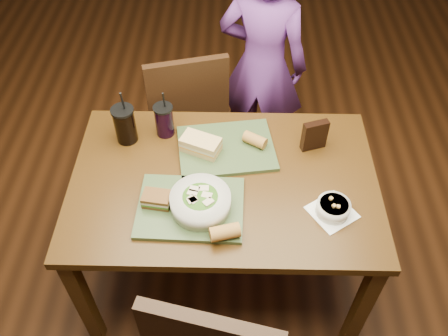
{
  "coord_description": "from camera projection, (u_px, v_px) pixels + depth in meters",
  "views": [
    {
      "loc": [
        0.03,
        -1.3,
        2.27
      ],
      "look_at": [
        0.0,
        0.0,
        0.82
      ],
      "focal_mm": 38.0,
      "sensor_mm": 36.0,
      "label": 1
    }
  ],
  "objects": [
    {
      "name": "chair_far",
      "position": [
        192.0,
        115.0,
        2.6
      ],
      "size": [
        0.5,
        0.51,
        0.95
      ],
      "color": "black",
      "rests_on": "ground"
    },
    {
      "name": "soup_bowl",
      "position": [
        333.0,
        208.0,
        1.86
      ],
      "size": [
        0.22,
        0.22,
        0.07
      ],
      "color": "white",
      "rests_on": "dining_table"
    },
    {
      "name": "ground",
      "position": [
        224.0,
        269.0,
        2.56
      ],
      "size": [
        6.0,
        6.0,
        0.0
      ],
      "primitive_type": "plane",
      "color": "#381C0B",
      "rests_on": "ground"
    },
    {
      "name": "salad_bowl",
      "position": [
        200.0,
        201.0,
        1.85
      ],
      "size": [
        0.24,
        0.24,
        0.08
      ],
      "color": "silver",
      "rests_on": "tray_near"
    },
    {
      "name": "diner",
      "position": [
        262.0,
        65.0,
        2.64
      ],
      "size": [
        0.57,
        0.45,
        1.38
      ],
      "primitive_type": "imported",
      "rotation": [
        0.0,
        0.0,
        2.87
      ],
      "color": "#642F81",
      "rests_on": "ground"
    },
    {
      "name": "chip_bag",
      "position": [
        314.0,
        135.0,
        2.07
      ],
      "size": [
        0.12,
        0.07,
        0.15
      ],
      "primitive_type": "cube",
      "rotation": [
        0.0,
        0.0,
        0.32
      ],
      "color": "black",
      "rests_on": "dining_table"
    },
    {
      "name": "baguette_far",
      "position": [
        255.0,
        140.0,
        2.1
      ],
      "size": [
        0.12,
        0.1,
        0.05
      ],
      "primitive_type": "cylinder",
      "rotation": [
        0.0,
        1.57,
        -0.54
      ],
      "color": "#AD7533",
      "rests_on": "tray_far"
    },
    {
      "name": "tray_near",
      "position": [
        191.0,
        208.0,
        1.89
      ],
      "size": [
        0.43,
        0.33,
        0.02
      ],
      "primitive_type": "cube",
      "rotation": [
        0.0,
        0.0,
        -0.03
      ],
      "color": "#364927",
      "rests_on": "dining_table"
    },
    {
      "name": "dining_table",
      "position": [
        224.0,
        193.0,
        2.07
      ],
      "size": [
        1.3,
        0.85,
        0.75
      ],
      "color": "#40270C",
      "rests_on": "ground"
    },
    {
      "name": "cup_cola",
      "position": [
        125.0,
        124.0,
        2.1
      ],
      "size": [
        0.1,
        0.1,
        0.27
      ],
      "color": "black",
      "rests_on": "dining_table"
    },
    {
      "name": "baguette_near",
      "position": [
        225.0,
        232.0,
        1.77
      ],
      "size": [
        0.12,
        0.08,
        0.06
      ],
      "primitive_type": "cylinder",
      "rotation": [
        0.0,
        1.57,
        0.26
      ],
      "color": "#AD7533",
      "rests_on": "tray_near"
    },
    {
      "name": "sandwich_near",
      "position": [
        157.0,
        199.0,
        1.87
      ],
      "size": [
        0.12,
        0.09,
        0.05
      ],
      "color": "#593819",
      "rests_on": "tray_near"
    },
    {
      "name": "cup_berry",
      "position": [
        164.0,
        120.0,
        2.13
      ],
      "size": [
        0.09,
        0.09,
        0.24
      ],
      "color": "black",
      "rests_on": "dining_table"
    },
    {
      "name": "tray_far",
      "position": [
        226.0,
        148.0,
        2.11
      ],
      "size": [
        0.46,
        0.38,
        0.02
      ],
      "primitive_type": "cube",
      "rotation": [
        0.0,
        0.0,
        0.15
      ],
      "color": "#364927",
      "rests_on": "dining_table"
    },
    {
      "name": "sandwich_far",
      "position": [
        201.0,
        145.0,
        2.07
      ],
      "size": [
        0.19,
        0.15,
        0.07
      ],
      "color": "tan",
      "rests_on": "tray_far"
    }
  ]
}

